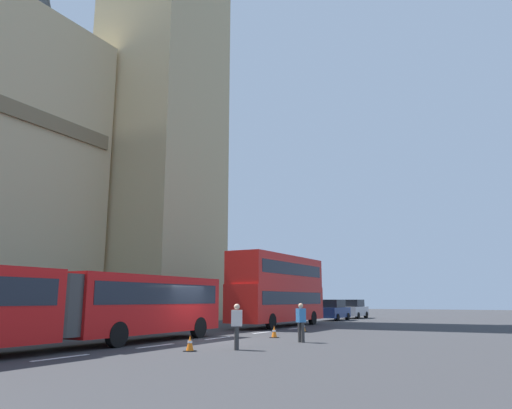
{
  "coord_description": "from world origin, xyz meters",
  "views": [
    {
      "loc": [
        -18.7,
        -13.3,
        1.84
      ],
      "look_at": [
        10.99,
        3.14,
        8.61
      ],
      "focal_mm": 33.56,
      "sensor_mm": 36.0,
      "label": 1
    }
  ],
  "objects": [
    {
      "name": "pedestrian_by_kerb",
      "position": [
        1.3,
        -4.51,
        0.91
      ],
      "size": [
        0.46,
        0.38,
        1.69
      ],
      "color": "#333333",
      "rests_on": "ground_plane"
    },
    {
      "name": "articulated_bus",
      "position": [
        -6.59,
        1.99,
        1.75
      ],
      "size": [
        18.51,
        2.54,
        2.9
      ],
      "color": "red",
      "rests_on": "ground_plane"
    },
    {
      "name": "traffic_cone_east",
      "position": [
        7.9,
        -1.75,
        0.28
      ],
      "size": [
        0.36,
        0.36,
        0.58
      ],
      "color": "black",
      "rests_on": "ground_plane"
    },
    {
      "name": "sedan_lead",
      "position": [
        23.75,
        2.11,
        0.91
      ],
      "size": [
        4.4,
        1.86,
        1.85
      ],
      "color": "navy",
      "rests_on": "ground_plane"
    },
    {
      "name": "lane_centre_marking",
      "position": [
        -0.77,
        0.0,
        0.01
      ],
      "size": [
        25.2,
        0.16,
        0.01
      ],
      "color": "silver",
      "rests_on": "ground_plane"
    },
    {
      "name": "traffic_cone_west",
      "position": [
        -4.07,
        -2.45,
        0.28
      ],
      "size": [
        0.36,
        0.36,
        0.58
      ],
      "color": "black",
      "rests_on": "ground_plane"
    },
    {
      "name": "traffic_cone_middle",
      "position": [
        3.08,
        -2.28,
        0.28
      ],
      "size": [
        0.36,
        0.36,
        0.58
      ],
      "color": "black",
      "rests_on": "ground_plane"
    },
    {
      "name": "double_decker_bus",
      "position": [
        12.27,
        2.0,
        2.71
      ],
      "size": [
        10.7,
        2.54,
        4.9
      ],
      "color": "red",
      "rests_on": "ground_plane"
    },
    {
      "name": "pedestrian_near_cones",
      "position": [
        -2.81,
        -3.67,
        0.91
      ],
      "size": [
        0.39,
        0.46,
        1.69
      ],
      "color": "#333333",
      "rests_on": "ground_plane"
    },
    {
      "name": "sedan_trailing",
      "position": [
        29.5,
        2.03,
        0.91
      ],
      "size": [
        4.4,
        1.86,
        1.85
      ],
      "color": "#B7B7BC",
      "rests_on": "ground_plane"
    },
    {
      "name": "ground_plane",
      "position": [
        0.0,
        0.0,
        0.0
      ],
      "size": [
        160.0,
        160.0,
        0.0
      ],
      "primitive_type": "plane",
      "color": "#333335"
    }
  ]
}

